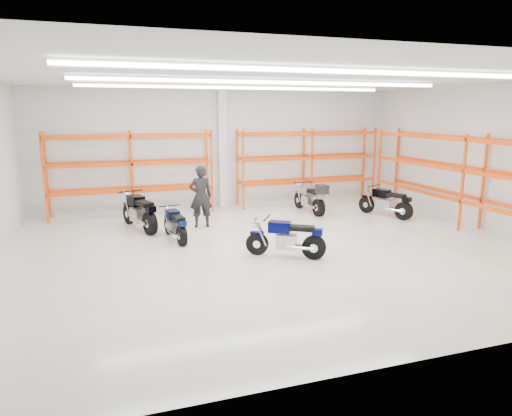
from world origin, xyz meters
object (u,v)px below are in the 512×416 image
object	(u,v)px
motorcycle_back_c	(311,198)
structural_column	(222,149)
standing_man	(201,196)
motorcycle_main	(289,239)
motorcycle_back_b	(175,226)
motorcycle_back_d	(387,203)
motorcycle_back_a	(140,213)

from	to	relation	value
motorcycle_back_c	structural_column	world-z (taller)	structural_column
motorcycle_back_c	standing_man	bearing A→B (deg)	-169.97
motorcycle_main	structural_column	size ratio (longest dim) A/B	0.41
motorcycle_main	structural_column	xyz separation A→B (m)	(-0.05, 6.61, 1.77)
motorcycle_back_b	motorcycle_back_d	xyz separation A→B (m)	(7.55, 0.71, 0.06)
motorcycle_main	motorcycle_back_d	world-z (taller)	motorcycle_back_d
structural_column	motorcycle_back_d	bearing A→B (deg)	-34.06
motorcycle_back_d	standing_man	size ratio (longest dim) A/B	1.02
motorcycle_main	motorcycle_back_d	distance (m)	5.95
motorcycle_back_d	motorcycle_main	bearing A→B (deg)	-147.74
motorcycle_back_a	motorcycle_main	bearing A→B (deg)	-50.01
motorcycle_back_d	structural_column	xyz separation A→B (m)	(-5.08, 3.44, 1.76)
motorcycle_back_b	motorcycle_back_a	bearing A→B (deg)	119.11
motorcycle_back_a	motorcycle_back_d	bearing A→B (deg)	-5.82
motorcycle_back_a	motorcycle_back_c	distance (m)	6.14
standing_man	structural_column	size ratio (longest dim) A/B	0.44
standing_man	structural_column	xyz separation A→B (m)	(1.44, 2.81, 1.26)
motorcycle_back_b	motorcycle_back_d	world-z (taller)	motorcycle_back_d
motorcycle_back_c	standing_man	distance (m)	4.31
motorcycle_back_a	structural_column	world-z (taller)	structural_column
motorcycle_back_a	standing_man	size ratio (longest dim) A/B	1.15
motorcycle_back_b	motorcycle_main	bearing A→B (deg)	-44.52
motorcycle_back_b	standing_man	xyz separation A→B (m)	(1.03, 1.34, 0.56)
motorcycle_back_d	standing_man	bearing A→B (deg)	174.47
motorcycle_back_b	structural_column	bearing A→B (deg)	59.27
motorcycle_back_c	standing_man	size ratio (longest dim) A/B	1.13
motorcycle_back_b	motorcycle_back_d	bearing A→B (deg)	5.34
motorcycle_back_a	standing_man	distance (m)	1.96
motorcycle_back_b	motorcycle_back_d	distance (m)	7.58
motorcycle_back_a	motorcycle_back_d	size ratio (longest dim) A/B	1.13
motorcycle_back_c	motorcycle_back_a	bearing A→B (deg)	-175.14
structural_column	motorcycle_back_b	bearing A→B (deg)	-120.73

